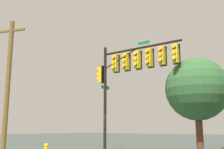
% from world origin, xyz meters
% --- Properties ---
extents(signal_pole_assembly, '(6.26, 0.94, 7.13)m').
position_xyz_m(signal_pole_assembly, '(2.09, 0.07, 5.43)').
color(signal_pole_assembly, black).
rests_on(signal_pole_assembly, ground_plane).
extents(utility_pole, '(1.72, 0.77, 8.14)m').
position_xyz_m(utility_pole, '(-3.04, -5.40, 4.21)').
color(utility_pole, brown).
rests_on(utility_pole, ground_plane).
extents(tree_mid, '(3.84, 3.84, 5.89)m').
position_xyz_m(tree_mid, '(5.59, 2.05, 3.95)').
color(tree_mid, brown).
rests_on(tree_mid, ground_plane).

